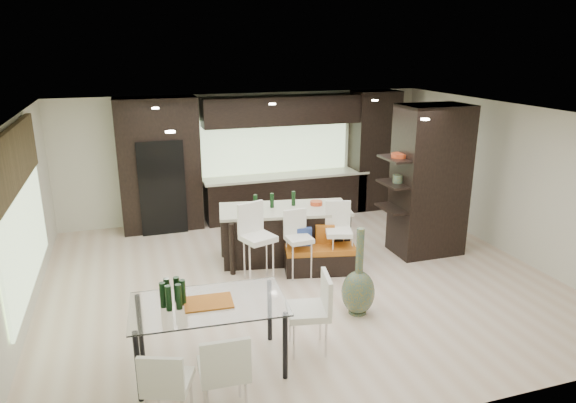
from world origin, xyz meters
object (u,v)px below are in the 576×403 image
object	(u,v)px
stool_right	(338,244)
bench	(321,260)
kitchen_island	(285,233)
floor_vase	(359,272)
stool_left	(258,252)
stool_mid	(299,251)
dining_table	(210,336)
chair_end	(308,316)
chair_near	(224,375)
chair_far	(169,387)

from	to	relation	value
stool_right	bench	world-z (taller)	stool_right
kitchen_island	floor_vase	size ratio (longest dim) A/B	1.76
stool_left	stool_mid	bearing A→B (deg)	-16.60
kitchen_island	dining_table	bearing A→B (deg)	-112.33
chair_end	chair_near	bearing A→B (deg)	135.11
dining_table	chair_far	world-z (taller)	dining_table
stool_right	bench	size ratio (longest dim) A/B	0.81
kitchen_island	stool_left	world-z (taller)	stool_left
kitchen_island	bench	size ratio (longest dim) A/B	1.91
bench	dining_table	distance (m)	3.04
bench	chair_far	size ratio (longest dim) A/B	1.44
chair_far	dining_table	bearing A→B (deg)	76.22
stool_right	floor_vase	xyz separation A→B (m)	(-0.30, -1.41, 0.16)
bench	chair_end	distance (m)	2.32
stool_mid	chair_near	bearing A→B (deg)	-126.27
kitchen_island	dining_table	size ratio (longest dim) A/B	1.28
stool_left	dining_table	world-z (taller)	stool_left
floor_vase	kitchen_island	bearing A→B (deg)	100.22
chair_far	stool_right	bearing A→B (deg)	63.85
chair_end	kitchen_island	bearing A→B (deg)	-0.87
chair_near	chair_far	distance (m)	0.55
bench	chair_near	world-z (taller)	chair_near
bench	chair_far	bearing A→B (deg)	-121.05
bench	chair_far	world-z (taller)	chair_far
dining_table	chair_near	size ratio (longest dim) A/B	1.94
bench	dining_table	xyz separation A→B (m)	(-2.20, -2.08, 0.20)
kitchen_island	stool_mid	distance (m)	0.78
bench	chair_near	xyz separation A→B (m)	(-2.20, -2.91, 0.23)
stool_right	bench	xyz separation A→B (m)	(-0.30, 0.03, -0.25)
floor_vase	stool_right	bearing A→B (deg)	78.10
chair_near	floor_vase	bearing A→B (deg)	36.20
bench	stool_mid	bearing A→B (deg)	-164.73
floor_vase	dining_table	xyz separation A→B (m)	(-2.21, -0.65, -0.22)
stool_left	chair_end	bearing A→B (deg)	-106.82
floor_vase	chair_near	size ratio (longest dim) A/B	1.41
chair_far	stool_left	bearing A→B (deg)	80.29
floor_vase	chair_near	xyz separation A→B (m)	(-2.21, -1.47, -0.19)
chair_near	kitchen_island	bearing A→B (deg)	66.32
kitchen_island	stool_mid	bearing A→B (deg)	-79.87
stool_mid	bench	bearing A→B (deg)	-1.54
stool_left	chair_near	world-z (taller)	stool_left
stool_left	chair_near	bearing A→B (deg)	-130.88
kitchen_island	bench	bearing A→B (deg)	-52.79
bench	chair_near	distance (m)	3.66
stool_right	bench	bearing A→B (deg)	-169.06
kitchen_island	chair_near	bearing A→B (deg)	-106.15
chair_far	stool_mid	bearing A→B (deg)	71.32
bench	dining_table	size ratio (longest dim) A/B	0.67
bench	floor_vase	size ratio (longest dim) A/B	0.92
stool_left	chair_end	distance (m)	2.04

